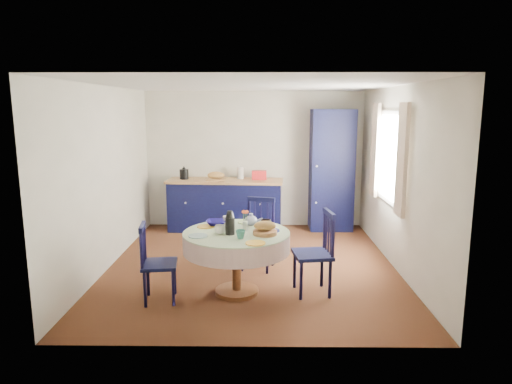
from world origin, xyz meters
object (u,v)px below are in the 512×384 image
at_px(mug_b, 240,234).
at_px(mug_d, 227,220).
at_px(kitchen_counter, 225,204).
at_px(chair_right, 316,252).
at_px(mug_a, 220,230).
at_px(chair_far, 258,233).
at_px(pantry_cabinet, 331,170).
at_px(dining_table, 237,242).
at_px(mug_c, 266,224).
at_px(chair_left, 156,262).
at_px(cobalt_bowl, 217,223).

height_order(mug_b, mug_d, same).
height_order(kitchen_counter, mug_b, kitchen_counter).
height_order(chair_right, mug_a, chair_right).
relative_size(chair_far, mug_d, 9.16).
bearing_deg(mug_b, mug_d, 106.63).
height_order(pantry_cabinet, mug_d, pantry_cabinet).
bearing_deg(dining_table, mug_c, 30.08).
bearing_deg(chair_left, mug_c, -79.56).
relative_size(mug_a, mug_b, 1.20).
bearing_deg(kitchen_counter, pantry_cabinet, 6.83).
bearing_deg(chair_right, mug_d, -116.12).
bearing_deg(mug_d, mug_a, -95.68).
bearing_deg(mug_a, chair_left, -168.66).
xyz_separation_m(chair_left, mug_a, (0.73, 0.15, 0.35)).
height_order(kitchen_counter, chair_far, kitchen_counter).
height_order(pantry_cabinet, cobalt_bowl, pantry_cabinet).
bearing_deg(mug_b, chair_right, 18.98).
relative_size(pantry_cabinet, mug_a, 17.03).
xyz_separation_m(mug_a, cobalt_bowl, (-0.08, 0.38, -0.02)).
relative_size(chair_left, chair_right, 0.91).
relative_size(kitchen_counter, dining_table, 1.67).
relative_size(kitchen_counter, mug_d, 19.83).
relative_size(kitchen_counter, cobalt_bowl, 8.18).
bearing_deg(mug_a, mug_d, 84.32).
height_order(chair_far, mug_c, chair_far).
xyz_separation_m(kitchen_counter, mug_a, (0.18, -2.98, 0.34)).
xyz_separation_m(dining_table, mug_a, (-0.19, -0.08, 0.17)).
bearing_deg(mug_a, chair_right, 5.46).
relative_size(pantry_cabinet, mug_d, 20.46).
height_order(chair_left, cobalt_bowl, chair_left).
bearing_deg(mug_b, kitchen_counter, 97.61).
bearing_deg(cobalt_bowl, mug_a, -78.61).
distance_m(pantry_cabinet, mug_d, 3.12).
relative_size(mug_c, mug_d, 1.23).
xyz_separation_m(mug_b, mug_d, (-0.20, 0.67, 0.00)).
relative_size(mug_b, cobalt_bowl, 0.41).
relative_size(chair_left, cobalt_bowl, 3.55).
xyz_separation_m(dining_table, chair_right, (0.94, 0.03, -0.13)).
bearing_deg(mug_b, mug_c, 58.76).
bearing_deg(mug_d, mug_b, -73.37).
xyz_separation_m(mug_d, cobalt_bowl, (-0.12, -0.09, -0.02)).
distance_m(chair_left, chair_right, 1.88).
bearing_deg(dining_table, mug_b, -79.33).
xyz_separation_m(pantry_cabinet, chair_right, (-0.61, -2.97, -0.58)).
xyz_separation_m(dining_table, mug_c, (0.34, 0.20, 0.17)).
bearing_deg(dining_table, mug_d, 110.64).
relative_size(kitchen_counter, mug_c, 16.15).
bearing_deg(dining_table, mug_a, -157.45).
relative_size(chair_left, mug_a, 7.16).
distance_m(pantry_cabinet, chair_left, 4.11).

